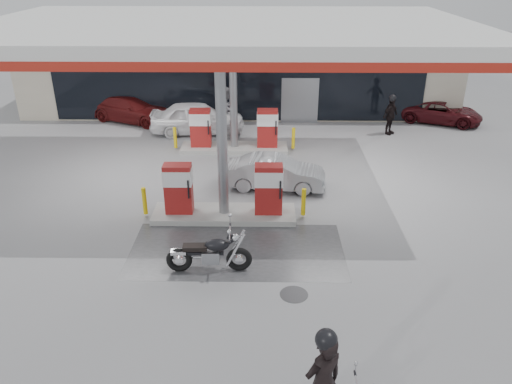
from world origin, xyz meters
TOP-DOWN VIEW (x-y plane):
  - ground at (0.00, 0.00)m, footprint 90.00×90.00m
  - wet_patch at (0.50, 0.00)m, footprint 6.00×3.00m
  - drain_cover at (2.00, -2.00)m, footprint 0.70×0.70m
  - store_building at (0.01, 15.94)m, footprint 22.00×8.22m
  - canopy at (0.00, 5.00)m, footprint 16.00×10.02m
  - pump_island_near at (0.00, 2.00)m, footprint 5.14×1.30m
  - pump_island_far at (0.00, 8.00)m, footprint 5.14×1.30m
  - biker_main at (2.26, -5.74)m, footprint 0.87×0.77m
  - parked_motorcycle at (-0.13, -0.99)m, footprint 2.25×0.86m
  - sedan_white at (-1.81, 10.20)m, footprint 4.39×1.98m
  - attendant at (-0.50, 10.80)m, footprint 0.95×1.12m
  - hatchback_silver at (1.67, 4.20)m, footprint 3.63×1.61m
  - parked_car_left at (-5.28, 12.00)m, footprint 4.76×3.43m
  - parked_car_right at (10.00, 12.00)m, footprint 4.23×3.10m
  - biker_walking at (7.05, 10.20)m, footprint 1.04×1.01m

SIDE VIEW (x-z plane):
  - ground at x=0.00m, z-range 0.00..0.00m
  - wet_patch at x=0.50m, z-range 0.00..0.00m
  - drain_cover at x=2.00m, z-range 0.00..0.01m
  - parked_motorcycle at x=-0.13m, z-range -0.07..1.09m
  - parked_car_right at x=10.00m, z-range 0.00..1.07m
  - hatchback_silver at x=1.67m, z-range 0.00..1.16m
  - parked_car_left at x=-5.28m, z-range 0.00..1.28m
  - pump_island_near at x=0.00m, z-range -0.18..1.60m
  - pump_island_far at x=0.00m, z-range -0.18..1.60m
  - sedan_white at x=-1.81m, z-range 0.00..1.46m
  - biker_walking at x=7.05m, z-range 0.00..1.75m
  - biker_main at x=2.26m, z-range 0.00..2.00m
  - attendant at x=-0.50m, z-range 0.00..2.02m
  - store_building at x=0.01m, z-range 0.01..4.01m
  - canopy at x=0.00m, z-range 2.51..8.02m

